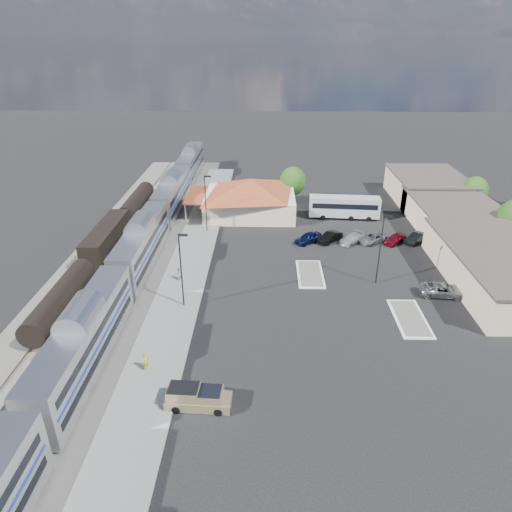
{
  "coord_description": "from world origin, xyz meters",
  "views": [
    {
      "loc": [
        -1.79,
        -49.94,
        27.91
      ],
      "look_at": [
        -2.97,
        1.53,
        2.8
      ],
      "focal_mm": 32.0,
      "sensor_mm": 36.0,
      "label": 1
    }
  ],
  "objects_px": {
    "station_depot": "(250,196)",
    "suv": "(443,290)",
    "pickup_truck": "(199,398)",
    "coach_bus": "(344,206)"
  },
  "relations": [
    {
      "from": "station_depot",
      "to": "pickup_truck",
      "type": "relative_size",
      "value": 3.32
    },
    {
      "from": "pickup_truck",
      "to": "suv",
      "type": "height_order",
      "value": "pickup_truck"
    },
    {
      "from": "pickup_truck",
      "to": "coach_bus",
      "type": "height_order",
      "value": "coach_bus"
    },
    {
      "from": "pickup_truck",
      "to": "suv",
      "type": "relative_size",
      "value": 1.02
    },
    {
      "from": "pickup_truck",
      "to": "suv",
      "type": "bearing_deg",
      "value": -51.78
    },
    {
      "from": "station_depot",
      "to": "pickup_truck",
      "type": "height_order",
      "value": "station_depot"
    },
    {
      "from": "station_depot",
      "to": "suv",
      "type": "height_order",
      "value": "station_depot"
    },
    {
      "from": "suv",
      "to": "pickup_truck",
      "type": "bearing_deg",
      "value": 131.29
    },
    {
      "from": "coach_bus",
      "to": "station_depot",
      "type": "bearing_deg",
      "value": 87.75
    },
    {
      "from": "station_depot",
      "to": "suv",
      "type": "distance_m",
      "value": 35.95
    }
  ]
}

